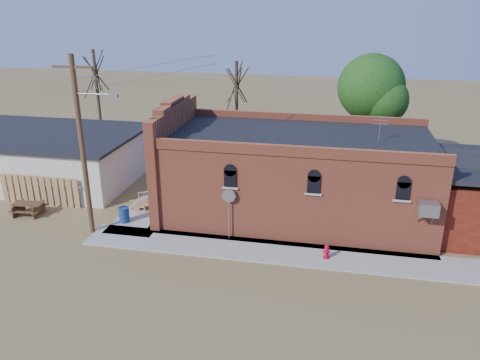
% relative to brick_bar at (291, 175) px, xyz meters
% --- Properties ---
extents(ground, '(120.00, 120.00, 0.00)m').
position_rel_brick_bar_xyz_m(ground, '(-1.64, -5.49, -2.34)').
color(ground, brown).
rests_on(ground, ground).
extents(sidewalk_south, '(19.00, 2.20, 0.08)m').
position_rel_brick_bar_xyz_m(sidewalk_south, '(-0.14, -4.59, -2.30)').
color(sidewalk_south, '#9E9991').
rests_on(sidewalk_south, ground).
extents(sidewalk_west, '(2.60, 10.00, 0.08)m').
position_rel_brick_bar_xyz_m(sidewalk_west, '(-7.94, 0.51, -2.30)').
color(sidewalk_west, '#9E9991').
rests_on(sidewalk_west, ground).
extents(brick_bar, '(16.40, 7.97, 6.30)m').
position_rel_brick_bar_xyz_m(brick_bar, '(0.00, 0.00, 0.00)').
color(brick_bar, '#C5593C').
rests_on(brick_bar, ground).
extents(wood_fence, '(5.20, 0.10, 1.80)m').
position_rel_brick_bar_xyz_m(wood_fence, '(-14.44, -1.69, -1.44)').
color(wood_fence, '#9A6D45').
rests_on(wood_fence, ground).
extents(utility_pole, '(3.12, 0.26, 9.00)m').
position_rel_brick_bar_xyz_m(utility_pole, '(-9.79, -4.29, 2.43)').
color(utility_pole, '#432E1A').
rests_on(utility_pole, ground).
extents(tree_bare_near, '(2.80, 2.80, 7.65)m').
position_rel_brick_bar_xyz_m(tree_bare_near, '(-4.64, 7.51, 3.62)').
color(tree_bare_near, '#4D3F2C').
rests_on(tree_bare_near, ground).
extents(tree_bare_far, '(2.80, 2.80, 8.16)m').
position_rel_brick_bar_xyz_m(tree_bare_far, '(-15.64, 8.51, 4.02)').
color(tree_bare_far, '#4D3F2C').
rests_on(tree_bare_far, ground).
extents(tree_leafy, '(4.40, 4.40, 8.15)m').
position_rel_brick_bar_xyz_m(tree_leafy, '(4.36, 8.01, 3.59)').
color(tree_leafy, '#4D3F2C').
rests_on(tree_leafy, ground).
extents(fire_hydrant, '(0.40, 0.38, 0.68)m').
position_rel_brick_bar_xyz_m(fire_hydrant, '(2.16, -4.75, -1.92)').
color(fire_hydrant, '#AC0921').
rests_on(fire_hydrant, sidewalk_south).
extents(stop_sign, '(0.72, 0.09, 2.65)m').
position_rel_brick_bar_xyz_m(stop_sign, '(-2.69, -3.69, -0.22)').
color(stop_sign, gray).
rests_on(stop_sign, sidewalk_south).
extents(trash_barrel, '(0.71, 0.71, 0.84)m').
position_rel_brick_bar_xyz_m(trash_barrel, '(-8.62, -3.02, -1.84)').
color(trash_barrel, navy).
rests_on(trash_barrel, sidewalk_west).
extents(picnic_table, '(1.77, 1.40, 0.69)m').
position_rel_brick_bar_xyz_m(picnic_table, '(-14.37, -3.03, -1.89)').
color(picnic_table, '#4F361F').
rests_on(picnic_table, ground).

